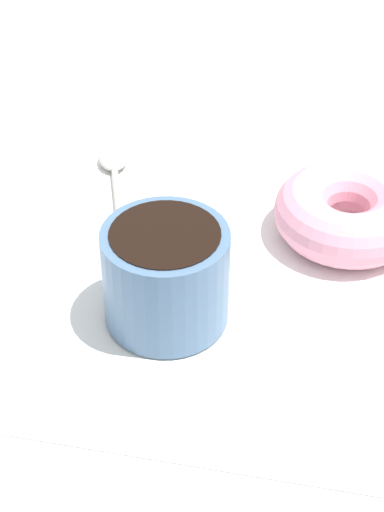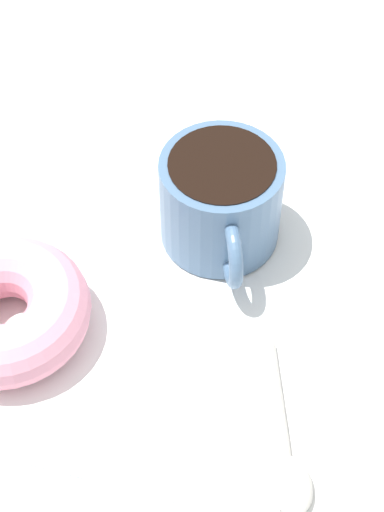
{
  "view_description": "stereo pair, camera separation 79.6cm",
  "coord_description": "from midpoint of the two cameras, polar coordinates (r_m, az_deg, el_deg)",
  "views": [
    {
      "loc": [
        12.42,
        -45.63,
        39.37
      ],
      "look_at": [
        -0.02,
        -2.14,
        2.3
      ],
      "focal_mm": 60.0,
      "sensor_mm": 36.0,
      "label": 1
    },
    {
      "loc": [
        -11.49,
        29.96,
        46.54
      ],
      "look_at": [
        -0.02,
        -2.14,
        2.3
      ],
      "focal_mm": 60.0,
      "sensor_mm": 36.0,
      "label": 2
    }
  ],
  "objects": [
    {
      "name": "spoon",
      "position": [
        0.47,
        -7.22,
        -26.29
      ],
      "size": [
        5.83,
        10.92,
        0.9
      ],
      "color": "#B7B2A8",
      "rests_on": "napkin"
    },
    {
      "name": "donut",
      "position": [
        0.44,
        20.17,
        -34.32
      ],
      "size": [
        10.81,
        10.81,
        4.0
      ],
      "primitive_type": "torus",
      "color": "pink",
      "rests_on": "napkin"
    },
    {
      "name": "coffee_cup",
      "position": [
        0.39,
        -1.31,
        -47.68
      ],
      "size": [
        8.18,
        10.37,
        6.9
      ],
      "color": "slate",
      "rests_on": "napkin"
    },
    {
      "name": "napkin",
      "position": [
        0.43,
        2.01,
        -43.18
      ],
      "size": [
        33.39,
        33.39,
        0.3
      ],
      "primitive_type": "cube",
      "rotation": [
        0.0,
        0.0,
        0.08
      ],
      "color": "white",
      "rests_on": "ground_plane"
    },
    {
      "name": "ground_plane",
      "position": [
        0.45,
        2.9,
        -40.74
      ],
      "size": [
        120.0,
        120.0,
        2.0
      ],
      "primitive_type": "cube",
      "color": "#B2BCC6"
    }
  ]
}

